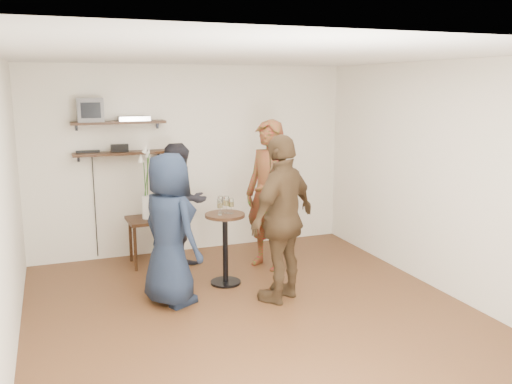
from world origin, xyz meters
TOP-DOWN VIEW (x-y plane):
  - room at (0.00, 0.00)m, footprint 4.58×5.08m
  - shelf_upper at (-1.00, 2.38)m, footprint 1.20×0.25m
  - shelf_lower at (-1.00, 2.38)m, footprint 1.20×0.25m
  - crt_monitor at (-1.35, 2.38)m, footprint 0.32×0.30m
  - dvd_deck at (-0.80, 2.38)m, footprint 0.40×0.24m
  - radio at (-1.00, 2.38)m, footprint 0.22×0.10m
  - power_strip at (-1.40, 2.42)m, footprint 0.30×0.05m
  - side_table at (-0.73, 2.04)m, footprint 0.54×0.54m
  - vase_lilies at (-0.73, 2.04)m, footprint 0.19×0.20m
  - drinks_table at (-0.00, 1.01)m, footprint 0.47×0.47m
  - wine_glass_fl at (-0.07, 0.98)m, footprint 0.06×0.06m
  - wine_glass_fr at (0.07, 0.99)m, footprint 0.06×0.06m
  - wine_glass_bl at (-0.03, 1.09)m, footprint 0.06×0.06m
  - wine_glass_br at (0.03, 1.03)m, footprint 0.07×0.07m
  - person_plaid at (0.70, 1.39)m, footprint 0.73×0.83m
  - person_dark at (-0.36, 1.73)m, footprint 0.98×0.90m
  - person_navy at (-0.73, 0.66)m, footprint 0.82×0.95m
  - person_brown at (0.44, 0.34)m, footprint 1.14×0.96m

SIDE VIEW (x-z plane):
  - side_table at x=-0.73m, z-range 0.21..0.83m
  - drinks_table at x=0.00m, z-range 0.12..0.98m
  - person_dark at x=-0.36m, z-range 0.00..1.62m
  - person_navy at x=-0.73m, z-range 0.00..1.64m
  - person_brown at x=0.44m, z-range 0.00..1.83m
  - vase_lilies at x=-0.73m, z-range 0.44..1.42m
  - person_plaid at x=0.70m, z-range 0.00..1.91m
  - wine_glass_fr at x=0.07m, z-range 0.89..1.07m
  - wine_glass_fl at x=-0.07m, z-range 0.89..1.07m
  - wine_glass_bl at x=-0.03m, z-range 0.89..1.08m
  - wine_glass_br at x=0.03m, z-range 0.89..1.09m
  - room at x=0.00m, z-range -0.04..2.64m
  - shelf_lower at x=-1.00m, z-range 1.43..1.47m
  - power_strip at x=-1.40m, z-range 1.47..1.50m
  - radio at x=-1.00m, z-range 1.47..1.57m
  - shelf_upper at x=-1.00m, z-range 1.83..1.87m
  - dvd_deck at x=-0.80m, z-range 1.87..1.93m
  - crt_monitor at x=-1.35m, z-range 1.87..2.17m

